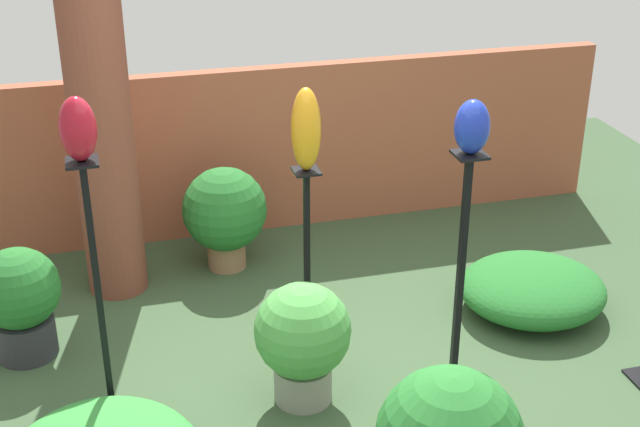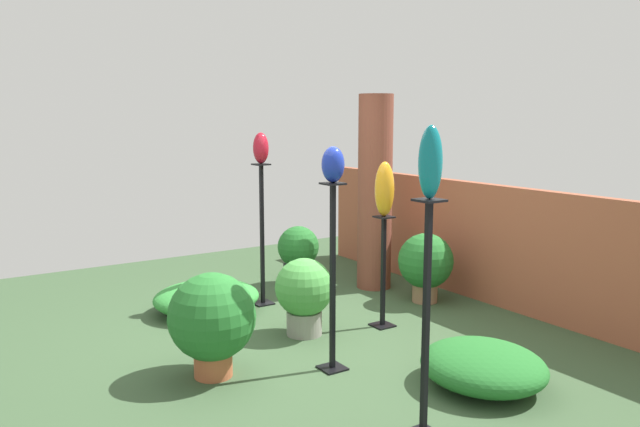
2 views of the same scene
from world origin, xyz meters
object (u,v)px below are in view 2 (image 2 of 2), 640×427
object	(u,v)px
pedestal_teal	(426,329)
art_vase_teal	(430,162)
art_vase_amber	(385,189)
potted_plant_mid_left	(298,253)
art_vase_ruby	(261,148)
potted_plant_front_right	(304,292)
potted_plant_front_left	(212,319)
pedestal_ruby	(262,240)
art_vase_cobalt	(333,165)
pedestal_cobalt	(333,285)
potted_plant_back_center	(426,263)
pedestal_amber	(383,277)
brick_pillar	(375,193)

from	to	relation	value
pedestal_teal	art_vase_teal	distance (m)	1.05
art_vase_amber	art_vase_teal	world-z (taller)	art_vase_teal
art_vase_amber	potted_plant_mid_left	bearing A→B (deg)	176.59
art_vase_ruby	potted_plant_mid_left	size ratio (longest dim) A/B	0.46
potted_plant_front_right	potted_plant_front_left	bearing A→B (deg)	-69.24
pedestal_teal	art_vase_teal	xyz separation A→B (m)	(-0.00, 0.00, 1.05)
pedestal_ruby	potted_plant_front_left	xyz separation A→B (m)	(1.49, -1.23, -0.24)
potted_plant_front_left	art_vase_teal	bearing A→B (deg)	25.33
art_vase_cobalt	art_vase_amber	world-z (taller)	art_vase_cobalt
art_vase_amber	potted_plant_front_right	world-z (taller)	art_vase_amber
pedestal_cobalt	art_vase_cobalt	size ratio (longest dim) A/B	5.42
pedestal_ruby	art_vase_cobalt	size ratio (longest dim) A/B	5.46
pedestal_ruby	art_vase_teal	size ratio (longest dim) A/B	3.44
art_vase_cobalt	potted_plant_mid_left	bearing A→B (deg)	154.90
pedestal_ruby	art_vase_amber	world-z (taller)	art_vase_amber
pedestal_teal	potted_plant_front_left	size ratio (longest dim) A/B	1.84
art_vase_cobalt	potted_plant_back_center	distance (m)	2.47
potted_plant_front_right	potted_plant_back_center	size ratio (longest dim) A/B	0.95
pedestal_ruby	pedestal_teal	world-z (taller)	same
potted_plant_front_right	pedestal_teal	bearing A→B (deg)	-9.72
art_vase_teal	potted_plant_front_right	bearing A→B (deg)	170.28
pedestal_amber	pedestal_teal	xyz separation A→B (m)	(1.80, -1.11, 0.22)
art_vase_ruby	potted_plant_back_center	bearing A→B (deg)	59.51
brick_pillar	potted_plant_mid_left	xyz separation A→B (m)	(-0.59, -0.70, -0.75)
pedestal_ruby	brick_pillar	bearing A→B (deg)	85.29
potted_plant_mid_left	potted_plant_front_right	world-z (taller)	potted_plant_front_right
potted_plant_back_center	pedestal_cobalt	bearing A→B (deg)	-62.80
pedestal_ruby	pedestal_cobalt	xyz separation A→B (m)	(1.89, -0.37, -0.01)
pedestal_teal	art_vase_amber	size ratio (longest dim) A/B	2.95
pedestal_teal	potted_plant_mid_left	bearing A→B (deg)	161.15
pedestal_cobalt	potted_plant_mid_left	bearing A→B (deg)	154.90
brick_pillar	pedestal_cobalt	distance (m)	2.56
pedestal_ruby	art_vase_teal	bearing A→B (deg)	-8.75
pedestal_ruby	pedestal_cobalt	size ratio (longest dim) A/B	1.01
brick_pillar	pedestal_amber	bearing A→B (deg)	-34.58
pedestal_cobalt	potted_plant_front_right	size ratio (longest dim) A/B	2.09
art_vase_ruby	potted_plant_front_left	bearing A→B (deg)	-39.64
potted_plant_front_right	art_vase_ruby	bearing A→B (deg)	173.09
pedestal_amber	art_vase_teal	size ratio (longest dim) A/B	2.44
brick_pillar	art_vase_teal	distance (m)	3.58
brick_pillar	art_vase_cobalt	size ratio (longest dim) A/B	8.14
brick_pillar	potted_plant_back_center	bearing A→B (deg)	7.17
art_vase_teal	potted_plant_back_center	distance (m)	3.25
art_vase_ruby	potted_plant_mid_left	bearing A→B (deg)	122.69
art_vase_amber	art_vase_cobalt	bearing A→B (deg)	-59.11
art_vase_ruby	art_vase_teal	bearing A→B (deg)	-8.75
art_vase_cobalt	art_vase_teal	distance (m)	1.21
brick_pillar	art_vase_amber	xyz separation A→B (m)	(1.17, -0.80, 0.21)
pedestal_amber	pedestal_teal	bearing A→B (deg)	-31.70
pedestal_cobalt	potted_plant_mid_left	world-z (taller)	pedestal_cobalt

